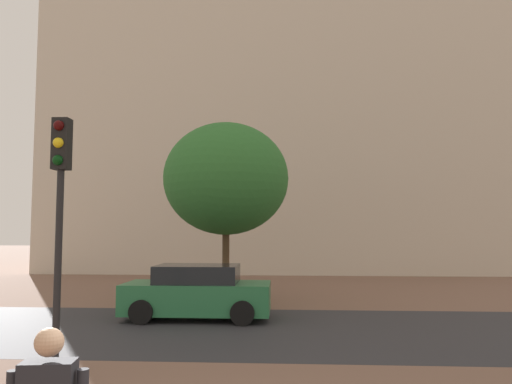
% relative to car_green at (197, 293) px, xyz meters
% --- Properties ---
extents(ground_plane, '(120.00, 120.00, 0.00)m').
position_rel_car_green_xyz_m(ground_plane, '(2.05, 0.72, -0.72)').
color(ground_plane, brown).
extents(street_asphalt_strip, '(120.00, 6.07, 0.00)m').
position_rel_car_green_xyz_m(street_asphalt_strip, '(2.05, -1.34, -0.72)').
color(street_asphalt_strip, '#2D2D33').
rests_on(street_asphalt_strip, ground_plane).
extents(landmark_building, '(27.28, 10.63, 39.07)m').
position_rel_car_green_xyz_m(landmark_building, '(1.24, 17.98, 11.57)').
color(landmark_building, beige).
rests_on(landmark_building, ground_plane).
extents(car_green, '(4.05, 1.93, 1.49)m').
position_rel_car_green_xyz_m(car_green, '(0.00, 0.00, 0.00)').
color(car_green, '#287042').
rests_on(car_green, ground_plane).
extents(traffic_light_pole, '(0.28, 0.34, 4.41)m').
position_rel_car_green_xyz_m(traffic_light_pole, '(-1.42, -5.50, 2.38)').
color(traffic_light_pole, black).
rests_on(traffic_light_pole, ground_plane).
extents(tree_curb_far, '(4.35, 4.35, 6.22)m').
position_rel_car_green_xyz_m(tree_curb_far, '(0.41, 3.15, 3.53)').
color(tree_curb_far, '#4C3823').
rests_on(tree_curb_far, ground_plane).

